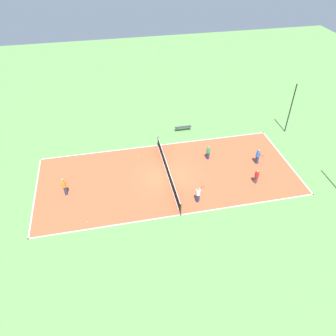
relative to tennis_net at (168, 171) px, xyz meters
name	(u,v)px	position (x,y,z in m)	size (l,w,h in m)	color
ground_plane	(168,176)	(0.00, 0.00, -0.56)	(80.00, 80.00, 0.00)	#60934C
court_surface	(168,176)	(0.00, 0.00, -0.55)	(9.85, 22.92, 0.02)	#B75633
tennis_net	(168,171)	(0.00, 0.00, 0.00)	(9.65, 0.10, 1.05)	black
bench	(183,127)	(-7.09, 3.14, -0.16)	(0.36, 1.77, 0.45)	#333338
player_center_orange	(64,186)	(0.63, -8.85, 0.45)	(0.45, 0.45, 1.72)	navy
player_coach_red	(257,176)	(2.49, 7.26, 0.23)	(0.48, 0.48, 1.37)	#4C4C51
player_far_green	(208,152)	(-1.70, 4.22, 0.27)	(0.48, 0.48, 1.44)	navy
player_near_white	(198,194)	(3.69, 1.70, 0.33)	(0.84, 0.93, 1.51)	navy
player_near_blue	(258,155)	(-0.09, 8.50, 0.36)	(0.99, 0.56, 1.57)	navy
tennis_ball_midcourt	(87,222)	(4.14, -7.16, -0.50)	(0.07, 0.07, 0.07)	#CCE033
tennis_ball_near_net	(139,156)	(-3.36, -2.17, -0.50)	(0.07, 0.07, 0.07)	#CCE033
fence_post_back_left	(291,109)	(-4.70, 13.80, 2.14)	(0.12, 0.12, 5.39)	black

